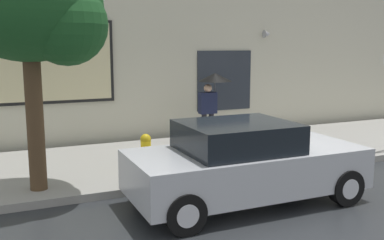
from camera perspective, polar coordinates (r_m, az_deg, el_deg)
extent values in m
plane|color=#282B2D|center=(8.47, 9.94, -9.55)|extent=(60.00, 60.00, 0.00)
cube|color=gray|center=(10.96, 1.23, -4.58)|extent=(20.00, 4.00, 0.15)
cube|color=beige|center=(12.96, -3.50, 12.86)|extent=(20.00, 0.40, 7.00)
cube|color=black|center=(11.98, -17.77, 7.12)|extent=(3.25, 0.06, 2.15)
cube|color=beige|center=(11.95, -17.75, 7.12)|extent=(3.09, 0.03, 1.99)
cube|color=#262B33|center=(13.52, 4.19, 5.08)|extent=(1.80, 0.04, 1.80)
cone|color=#99999E|center=(14.08, 9.64, 10.85)|extent=(0.22, 0.24, 0.24)
cube|color=#B7BABF|center=(7.89, 7.02, -6.24)|extent=(4.14, 1.78, 0.71)
cube|color=black|center=(7.64, 5.77, -2.11)|extent=(1.86, 1.57, 0.49)
cylinder|color=black|center=(9.44, 12.40, -5.60)|extent=(0.64, 0.22, 0.64)
cylinder|color=silver|center=(9.44, 12.40, -5.60)|extent=(0.35, 0.24, 0.35)
cylinder|color=black|center=(8.23, 19.19, -8.18)|extent=(0.64, 0.22, 0.64)
cylinder|color=silver|center=(8.23, 19.19, -8.18)|extent=(0.35, 0.24, 0.35)
cylinder|color=black|center=(8.08, -5.46, -7.99)|extent=(0.64, 0.22, 0.64)
cylinder|color=silver|center=(8.08, -5.46, -7.99)|extent=(0.35, 0.24, 0.35)
cylinder|color=black|center=(6.63, -0.89, -11.95)|extent=(0.64, 0.22, 0.64)
cylinder|color=silver|center=(6.63, -0.89, -11.95)|extent=(0.35, 0.24, 0.35)
cylinder|color=yellow|center=(9.51, -5.94, -4.36)|extent=(0.22, 0.22, 0.64)
sphere|color=gold|center=(9.44, -5.98, -2.48)|extent=(0.23, 0.23, 0.23)
cylinder|color=gold|center=(9.36, -5.64, -4.39)|extent=(0.09, 0.12, 0.09)
cylinder|color=gold|center=(9.66, -6.24, -3.97)|extent=(0.09, 0.12, 0.09)
cylinder|color=yellow|center=(9.59, -5.91, -6.05)|extent=(0.30, 0.30, 0.06)
cylinder|color=black|center=(11.90, 1.56, -1.09)|extent=(0.14, 0.14, 0.80)
cylinder|color=black|center=(11.99, 2.48, -1.02)|extent=(0.14, 0.14, 0.80)
cube|color=#191E38|center=(11.84, 2.04, 2.21)|extent=(0.47, 0.22, 0.57)
sphere|color=tan|center=(11.79, 2.05, 4.10)|extent=(0.22, 0.22, 0.22)
cylinder|color=#4C4C51|center=(11.90, 2.96, 3.45)|extent=(0.02, 0.02, 0.90)
cone|color=black|center=(11.86, 2.98, 5.53)|extent=(0.91, 0.91, 0.22)
cylinder|color=#4C3823|center=(8.40, -19.53, -0.01)|extent=(0.30, 0.30, 2.57)
ellipsoid|color=#19471E|center=(8.33, -20.31, 13.64)|extent=(2.58, 2.19, 1.93)
sphere|color=#19471E|center=(8.05, -15.82, 11.73)|extent=(1.42, 1.42, 1.42)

